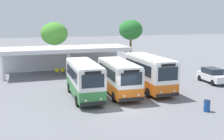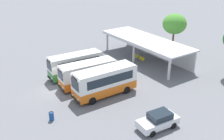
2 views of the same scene
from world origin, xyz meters
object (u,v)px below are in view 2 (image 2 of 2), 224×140
Objects in this scene: city_bus_nearest_orange at (76,64)px; waiting_chair_second_from_end at (137,57)px; waiting_chair_end_by_column at (134,55)px; litter_bin_apron at (51,116)px; city_bus_second_in_row at (88,73)px; waiting_chair_fourth_seat at (143,60)px; city_bus_middle_cream at (105,81)px; waiting_chair_middle_seat at (140,58)px; parked_car_flank at (158,120)px.

city_bus_nearest_orange reaches higher than waiting_chair_second_from_end.
litter_bin_apron is (9.05, -17.68, -0.07)m from waiting_chair_end_by_column.
city_bus_second_in_row reaches higher than waiting_chair_end_by_column.
city_bus_nearest_orange is at bearing -96.24° from waiting_chair_fourth_seat.
city_bus_nearest_orange is 11.08m from waiting_chair_end_by_column.
waiting_chair_end_by_column is at bearing 126.09° from city_bus_middle_cream.
parked_car_flank is at bearing -33.98° from waiting_chair_middle_seat.
city_bus_second_in_row is 11.50m from waiting_chair_second_from_end.
litter_bin_apron is (8.32, -17.67, -0.07)m from waiting_chair_second_from_end.
litter_bin_apron reaches higher than waiting_chair_middle_seat.
litter_bin_apron is (1.43, -7.22, -1.41)m from city_bus_middle_cream.
waiting_chair_end_by_column is (-4.32, 10.87, -1.20)m from city_bus_second_in_row.
parked_car_flank reaches higher than waiting_chair_second_from_end.
parked_car_flank is (8.25, 0.76, -1.04)m from city_bus_middle_cream.
city_bus_nearest_orange is 11.03m from waiting_chair_second_from_end.
waiting_chair_fourth_seat is at bearing 101.08° from city_bus_second_in_row.
litter_bin_apron is at bearing -66.79° from waiting_chair_middle_seat.
city_bus_nearest_orange reaches higher than waiting_chair_middle_seat.
waiting_chair_middle_seat is 1.00× the size of waiting_chair_fourth_seat.
waiting_chair_middle_seat is (1.47, 0.01, 0.00)m from waiting_chair_end_by_column.
waiting_chair_second_from_end is (-3.58, 10.86, -1.20)m from city_bus_second_in_row.
waiting_chair_fourth_seat is at bearing 144.89° from parked_car_flank.
city_bus_nearest_orange is 0.97× the size of city_bus_middle_cream.
waiting_chair_fourth_seat is at bearing 111.27° from litter_bin_apron.
parked_car_flank is at bearing -31.42° from waiting_chair_end_by_column.
city_bus_second_in_row is 1.79× the size of parked_car_flank.
litter_bin_apron is (6.85, -17.59, -0.07)m from waiting_chair_fourth_seat.
waiting_chair_middle_seat is at bearing 146.02° from parked_car_flank.
city_bus_nearest_orange is 14.93m from parked_car_flank.
city_bus_middle_cream is (3.30, 0.42, 0.14)m from city_bus_second_in_row.
parked_car_flank is 4.62× the size of litter_bin_apron.
waiting_chair_middle_seat is (-14.40, 9.70, -0.30)m from parked_car_flank.
parked_car_flank is at bearing 5.82° from city_bus_second_in_row.
city_bus_middle_cream reaches higher than litter_bin_apron.
waiting_chair_fourth_seat is at bearing -2.27° from waiting_chair_end_by_column.
city_bus_middle_cream is 9.03× the size of waiting_chair_fourth_seat.
waiting_chair_middle_seat is at bearing 104.66° from city_bus_second_in_row.
waiting_chair_second_from_end is (-0.28, 10.95, -1.25)m from city_bus_nearest_orange.
waiting_chair_second_from_end and waiting_chair_middle_seat have the same top height.
parked_car_flank is 16.70m from waiting_chair_fourth_seat.
parked_car_flank reaches higher than waiting_chair_end_by_column.
city_bus_second_in_row is at bearing -75.34° from waiting_chair_middle_seat.
litter_bin_apron is at bearing -39.89° from city_bus_nearest_orange.
litter_bin_apron reaches higher than waiting_chair_end_by_column.
waiting_chair_middle_seat is 0.74m from waiting_chair_fourth_seat.
parked_car_flank is at bearing 5.26° from city_bus_middle_cream.
city_bus_nearest_orange is 11.05m from waiting_chair_middle_seat.
waiting_chair_fourth_seat is at bearing 117.57° from city_bus_middle_cream.
parked_car_flank is 18.60m from waiting_chair_end_by_column.
city_bus_middle_cream is 9.03× the size of waiting_chair_end_by_column.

